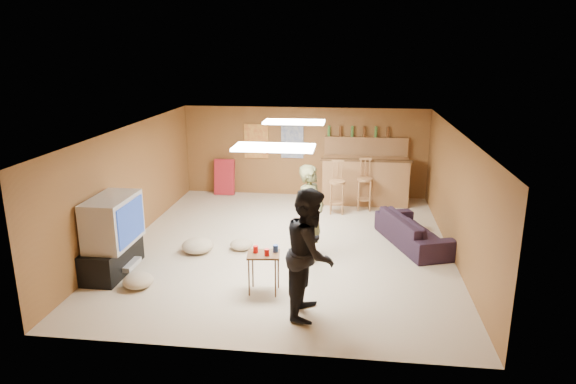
# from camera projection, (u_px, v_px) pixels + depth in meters

# --- Properties ---
(ground) EXTENTS (7.00, 7.00, 0.00)m
(ground) POSITION_uv_depth(u_px,v_px,m) (287.00, 246.00, 9.66)
(ground) COLOR #BEAC91
(ground) RESTS_ON ground
(ceiling) EXTENTS (6.00, 7.00, 0.02)m
(ceiling) POSITION_uv_depth(u_px,v_px,m) (287.00, 130.00, 9.06)
(ceiling) COLOR silver
(ceiling) RESTS_ON ground
(wall_back) EXTENTS (6.00, 0.02, 2.20)m
(wall_back) POSITION_uv_depth(u_px,v_px,m) (304.00, 152.00, 12.70)
(wall_back) COLOR brown
(wall_back) RESTS_ON ground
(wall_front) EXTENTS (6.00, 0.02, 2.20)m
(wall_front) POSITION_uv_depth(u_px,v_px,m) (249.00, 269.00, 6.02)
(wall_front) COLOR brown
(wall_front) RESTS_ON ground
(wall_left) EXTENTS (0.02, 7.00, 2.20)m
(wall_left) POSITION_uv_depth(u_px,v_px,m) (130.00, 184.00, 9.71)
(wall_left) COLOR brown
(wall_left) RESTS_ON ground
(wall_right) EXTENTS (0.02, 7.00, 2.20)m
(wall_right) POSITION_uv_depth(u_px,v_px,m) (456.00, 195.00, 9.00)
(wall_right) COLOR brown
(wall_right) RESTS_ON ground
(tv_stand) EXTENTS (0.55, 1.30, 0.50)m
(tv_stand) POSITION_uv_depth(u_px,v_px,m) (112.00, 258.00, 8.48)
(tv_stand) COLOR black
(tv_stand) RESTS_ON ground
(dvd_box) EXTENTS (0.35, 0.50, 0.08)m
(dvd_box) POSITION_uv_depth(u_px,v_px,m) (126.00, 264.00, 8.48)
(dvd_box) COLOR #B2B2B7
(dvd_box) RESTS_ON tv_stand
(tv_body) EXTENTS (0.60, 1.10, 0.80)m
(tv_body) POSITION_uv_depth(u_px,v_px,m) (113.00, 221.00, 8.29)
(tv_body) COLOR #B2B2B7
(tv_body) RESTS_ON tv_stand
(tv_screen) EXTENTS (0.02, 0.95, 0.65)m
(tv_screen) POSITION_uv_depth(u_px,v_px,m) (131.00, 222.00, 8.26)
(tv_screen) COLOR navy
(tv_screen) RESTS_ON tv_body
(bar_counter) EXTENTS (2.00, 0.60, 1.10)m
(bar_counter) POSITION_uv_depth(u_px,v_px,m) (365.00, 181.00, 12.14)
(bar_counter) COLOR brown
(bar_counter) RESTS_ON ground
(bar_lip) EXTENTS (2.10, 0.12, 0.05)m
(bar_lip) POSITION_uv_depth(u_px,v_px,m) (366.00, 160.00, 11.76)
(bar_lip) COLOR #402814
(bar_lip) RESTS_ON bar_counter
(bar_shelf) EXTENTS (2.00, 0.18, 0.05)m
(bar_shelf) POSITION_uv_depth(u_px,v_px,m) (366.00, 138.00, 12.31)
(bar_shelf) COLOR brown
(bar_shelf) RESTS_ON bar_backing
(bar_backing) EXTENTS (2.00, 0.14, 0.60)m
(bar_backing) POSITION_uv_depth(u_px,v_px,m) (366.00, 150.00, 12.41)
(bar_backing) COLOR brown
(bar_backing) RESTS_ON bar_counter
(poster_left) EXTENTS (0.60, 0.03, 0.85)m
(poster_left) POSITION_uv_depth(u_px,v_px,m) (256.00, 141.00, 12.73)
(poster_left) COLOR #BF3F26
(poster_left) RESTS_ON wall_back
(poster_right) EXTENTS (0.55, 0.03, 0.80)m
(poster_right) POSITION_uv_depth(u_px,v_px,m) (292.00, 142.00, 12.63)
(poster_right) COLOR #334C99
(poster_right) RESTS_ON wall_back
(folding_chair_stack) EXTENTS (0.50, 0.26, 0.91)m
(folding_chair_stack) POSITION_uv_depth(u_px,v_px,m) (225.00, 177.00, 12.92)
(folding_chair_stack) COLOR #AF202B
(folding_chair_stack) RESTS_ON ground
(ceiling_panel_front) EXTENTS (1.20, 0.60, 0.04)m
(ceiling_panel_front) POSITION_uv_depth(u_px,v_px,m) (274.00, 147.00, 7.63)
(ceiling_panel_front) COLOR white
(ceiling_panel_front) RESTS_ON ceiling
(ceiling_panel_back) EXTENTS (1.20, 0.60, 0.04)m
(ceiling_panel_back) POSITION_uv_depth(u_px,v_px,m) (294.00, 122.00, 10.21)
(ceiling_panel_back) COLOR white
(ceiling_panel_back) RESTS_ON ceiling
(person_olive) EXTENTS (0.64, 0.75, 1.73)m
(person_olive) POSITION_uv_depth(u_px,v_px,m) (311.00, 215.00, 8.70)
(person_olive) COLOR brown
(person_olive) RESTS_ON ground
(person_black) EXTENTS (0.76, 0.93, 1.81)m
(person_black) POSITION_uv_depth(u_px,v_px,m) (310.00, 252.00, 7.01)
(person_black) COLOR black
(person_black) RESTS_ON ground
(sofa) EXTENTS (1.39, 2.09, 0.57)m
(sofa) POSITION_uv_depth(u_px,v_px,m) (413.00, 230.00, 9.65)
(sofa) COLOR black
(sofa) RESTS_ON ground
(tray_table) EXTENTS (0.53, 0.44, 0.63)m
(tray_table) POSITION_uv_depth(u_px,v_px,m) (264.00, 273.00, 7.77)
(tray_table) COLOR #402814
(tray_table) RESTS_ON ground
(cup_red_near) EXTENTS (0.09, 0.09, 0.10)m
(cup_red_near) POSITION_uv_depth(u_px,v_px,m) (256.00, 249.00, 7.70)
(cup_red_near) COLOR red
(cup_red_near) RESTS_ON tray_table
(cup_red_far) EXTENTS (0.09, 0.09, 0.10)m
(cup_red_far) POSITION_uv_depth(u_px,v_px,m) (267.00, 252.00, 7.60)
(cup_red_far) COLOR red
(cup_red_far) RESTS_ON tray_table
(cup_blue) EXTENTS (0.10, 0.10, 0.11)m
(cup_blue) POSITION_uv_depth(u_px,v_px,m) (276.00, 248.00, 7.73)
(cup_blue) COLOR navy
(cup_blue) RESTS_ON tray_table
(bar_stool_left) EXTENTS (0.44, 0.44, 1.13)m
(bar_stool_left) POSITION_uv_depth(u_px,v_px,m) (337.00, 189.00, 11.42)
(bar_stool_left) COLOR brown
(bar_stool_left) RESTS_ON ground
(bar_stool_right) EXTENTS (0.44, 0.44, 1.09)m
(bar_stool_right) POSITION_uv_depth(u_px,v_px,m) (365.00, 187.00, 11.65)
(bar_stool_right) COLOR brown
(bar_stool_right) RESTS_ON ground
(cushion_near_tv) EXTENTS (0.58, 0.58, 0.26)m
(cushion_near_tv) POSITION_uv_depth(u_px,v_px,m) (198.00, 246.00, 9.33)
(cushion_near_tv) COLOR tan
(cushion_near_tv) RESTS_ON ground
(cushion_mid) EXTENTS (0.55, 0.55, 0.19)m
(cushion_mid) POSITION_uv_depth(u_px,v_px,m) (241.00, 244.00, 9.48)
(cushion_mid) COLOR tan
(cushion_mid) RESTS_ON ground
(cushion_far) EXTENTS (0.56, 0.56, 0.21)m
(cushion_far) POSITION_uv_depth(u_px,v_px,m) (138.00, 281.00, 7.98)
(cushion_far) COLOR tan
(cushion_far) RESTS_ON ground
(bottle_row) EXTENTS (1.48, 0.08, 0.26)m
(bottle_row) POSITION_uv_depth(u_px,v_px,m) (358.00, 132.00, 12.28)
(bottle_row) COLOR #3F7233
(bottle_row) RESTS_ON bar_shelf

